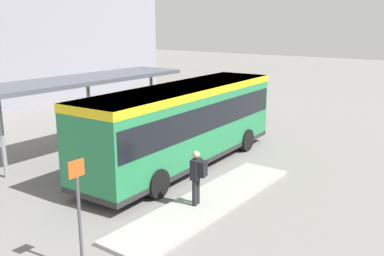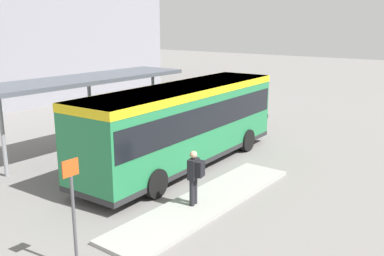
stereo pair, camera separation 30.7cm
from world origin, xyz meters
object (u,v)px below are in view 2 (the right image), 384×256
at_px(bicycle_red, 255,114).
at_px(bicycle_green, 244,114).
at_px(platform_sign, 73,210).
at_px(potted_planter_near_shelter, 80,160).
at_px(pedestrian_waiting, 195,174).
at_px(city_bus, 184,120).

xyz_separation_m(bicycle_red, bicycle_green, (-0.14, 0.67, -0.02)).
bearing_deg(platform_sign, bicycle_green, 17.60).
xyz_separation_m(bicycle_green, potted_planter_near_shelter, (-12.67, -0.24, 0.35)).
bearing_deg(potted_planter_near_shelter, pedestrian_waiting, -85.84).
bearing_deg(city_bus, bicycle_green, 12.62).
relative_size(potted_planter_near_shelter, platform_sign, 0.48).
bearing_deg(pedestrian_waiting, potted_planter_near_shelter, -6.06).
bearing_deg(bicycle_red, potted_planter_near_shelter, -98.44).
bearing_deg(bicycle_red, bicycle_green, -174.52).
relative_size(city_bus, bicycle_red, 6.31).
xyz_separation_m(pedestrian_waiting, platform_sign, (-4.56, 0.12, 0.41)).
height_order(bicycle_red, bicycle_green, bicycle_red).
bearing_deg(pedestrian_waiting, bicycle_red, -79.15).
height_order(bicycle_green, potted_planter_near_shelter, potted_planter_near_shelter).
xyz_separation_m(pedestrian_waiting, potted_planter_near_shelter, (-0.38, 5.22, -0.45)).
relative_size(city_bus, pedestrian_waiting, 6.06).
relative_size(bicycle_red, potted_planter_near_shelter, 1.28).
distance_m(pedestrian_waiting, platform_sign, 4.58).
height_order(city_bus, bicycle_red, city_bus).
xyz_separation_m(pedestrian_waiting, bicycle_red, (12.43, 4.79, -0.78)).
height_order(potted_planter_near_shelter, platform_sign, platform_sign).
bearing_deg(pedestrian_waiting, bicycle_green, -76.27).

